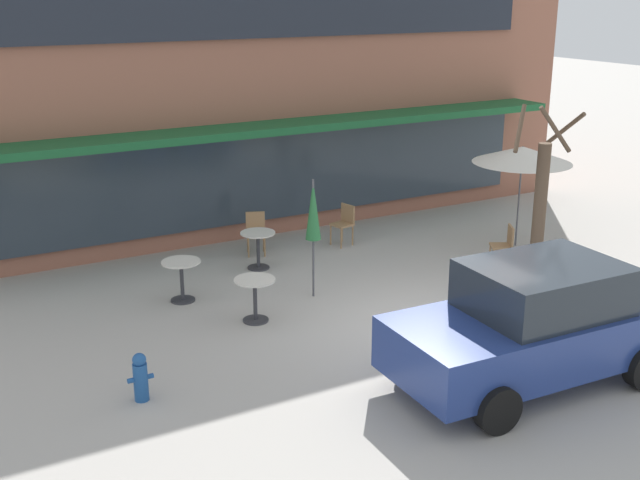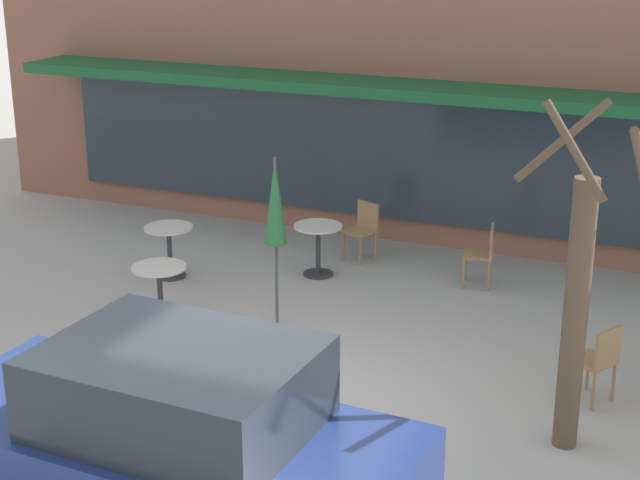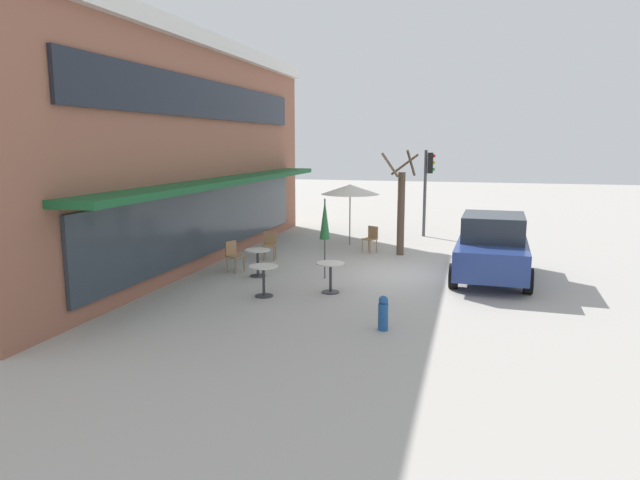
% 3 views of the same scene
% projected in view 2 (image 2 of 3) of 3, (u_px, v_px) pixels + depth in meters
% --- Properties ---
extents(ground_plane, '(80.00, 80.00, 0.00)m').
position_uv_depth(ground_plane, '(277.00, 417.00, 10.26)').
color(ground_plane, '#ADA8A0').
extents(building_facade, '(16.57, 9.10, 6.84)m').
position_uv_depth(building_facade, '(512.00, 5.00, 17.84)').
color(building_facade, '#935B47').
rests_on(building_facade, ground).
extents(cafe_table_near_wall, '(0.70, 0.70, 0.76)m').
position_uv_depth(cafe_table_near_wall, '(160.00, 284.00, 12.48)').
color(cafe_table_near_wall, '#333338').
rests_on(cafe_table_near_wall, ground).
extents(cafe_table_streetside, '(0.70, 0.70, 0.76)m').
position_uv_depth(cafe_table_streetside, '(318.00, 241.00, 14.11)').
color(cafe_table_streetside, '#333338').
rests_on(cafe_table_streetside, ground).
extents(cafe_table_by_tree, '(0.70, 0.70, 0.76)m').
position_uv_depth(cafe_table_by_tree, '(169.00, 243.00, 14.04)').
color(cafe_table_by_tree, '#333338').
rests_on(cafe_table_by_tree, ground).
extents(patio_umbrella_cream_folded, '(0.28, 0.28, 2.20)m').
position_uv_depth(patio_umbrella_cream_folded, '(275.00, 202.00, 12.04)').
color(patio_umbrella_cream_folded, '#4C4C51').
rests_on(patio_umbrella_cream_folded, ground).
extents(cafe_chair_0, '(0.54, 0.54, 0.89)m').
position_uv_depth(cafe_chair_0, '(599.00, 358.00, 10.38)').
color(cafe_chair_0, '#9E754C').
rests_on(cafe_chair_0, ground).
extents(cafe_chair_1, '(0.47, 0.47, 0.89)m').
position_uv_depth(cafe_chair_1, '(483.00, 251.00, 13.67)').
color(cafe_chair_1, '#9E754C').
rests_on(cafe_chair_1, ground).
extents(cafe_chair_2, '(0.52, 0.52, 0.89)m').
position_uv_depth(cafe_chair_2, '(363.00, 227.00, 14.74)').
color(cafe_chair_2, '#9E754C').
rests_on(cafe_chair_2, ground).
extents(parked_sedan, '(4.27, 2.14, 1.76)m').
position_uv_depth(parked_sedan, '(170.00, 444.00, 8.02)').
color(parked_sedan, navy).
rests_on(parked_sedan, ground).
extents(street_tree, '(1.21, 1.19, 3.46)m').
position_uv_depth(street_tree, '(577.00, 298.00, 9.24)').
color(street_tree, brown).
rests_on(street_tree, ground).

